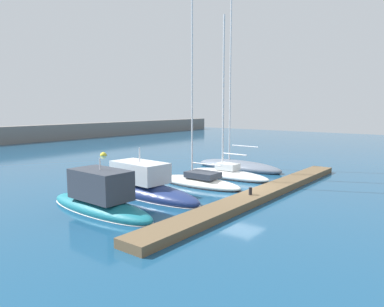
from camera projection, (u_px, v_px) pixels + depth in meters
ground_plane at (241, 193)px, 23.26m from camera, size 120.00×120.00×0.00m
dock_pier at (263, 193)px, 22.30m from camera, size 22.23×1.57×0.43m
motorboat_teal_nearest at (99, 199)px, 19.19m from camera, size 2.36×8.06×3.22m
motorboat_navy_second at (142, 186)px, 22.80m from camera, size 3.03×9.67×3.40m
sailboat_ivory_third at (199, 181)px, 25.51m from camera, size 2.23×6.82×13.45m
sailboat_white_fourth at (228, 173)px, 28.39m from camera, size 2.20×7.27×12.73m
sailboat_slate_fifth at (238, 165)px, 32.22m from camera, size 2.78×8.58×18.25m
mooring_buoy_yellow at (103, 155)px, 41.28m from camera, size 0.77×0.77×0.77m
dock_bollard at (250, 191)px, 21.01m from camera, size 0.20×0.20×0.44m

